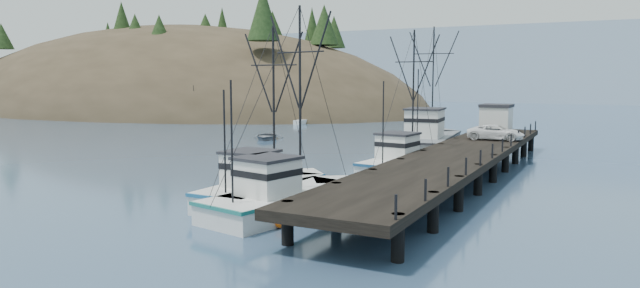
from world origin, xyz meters
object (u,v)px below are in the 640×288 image
object	(u,v)px
pier	(457,157)
work_vessel	(429,141)
pickup_truck	(496,132)
motorboat	(267,139)
trawler_mid	(265,189)
trawler_far	(406,162)
trawler_near	(288,198)
pier_shed	(496,118)

from	to	relation	value
pier	work_vessel	size ratio (longest dim) A/B	2.86
pickup_truck	motorboat	size ratio (longest dim) A/B	0.93
pier	motorboat	distance (m)	32.20
trawler_mid	trawler_far	distance (m)	14.64
pier	trawler_mid	bearing A→B (deg)	-122.63
trawler_mid	trawler_near	bearing A→B (deg)	-32.87
trawler_far	pier_shed	xyz separation A→B (m)	(3.69, 16.91, 2.60)
trawler_mid	motorboat	size ratio (longest dim) A/B	2.09
motorboat	pier_shed	bearing A→B (deg)	-20.65
trawler_mid	work_vessel	bearing A→B (deg)	85.09
work_vessel	motorboat	bearing A→B (deg)	170.14
pier	pickup_truck	xyz separation A→B (m)	(0.87, 9.95, 0.98)
pier	trawler_near	world-z (taller)	trawler_near
trawler_far	pier_shed	bearing A→B (deg)	77.68
trawler_far	pickup_truck	bearing A→B (deg)	59.85
pier_shed	trawler_mid	bearing A→B (deg)	-104.00
pier	work_vessel	world-z (taller)	work_vessel
trawler_mid	pier_shed	size ratio (longest dim) A/B	3.41
motorboat	trawler_near	bearing A→B (deg)	-78.68
pier	trawler_near	distance (m)	15.75
trawler_mid	motorboat	bearing A→B (deg)	122.74
trawler_mid	motorboat	distance (m)	35.38
trawler_far	pier_shed	distance (m)	17.50
trawler_mid	trawler_far	xyz separation A→B (m)	(4.03, 14.07, 0.00)
pickup_truck	trawler_mid	bearing A→B (deg)	154.15
pier	motorboat	world-z (taller)	pier
trawler_near	work_vessel	world-z (taller)	work_vessel
trawler_near	motorboat	distance (m)	38.14
trawler_near	motorboat	bearing A→B (deg)	124.61
trawler_mid	motorboat	xyz separation A→B (m)	(-19.13, 29.75, -0.82)
trawler_near	pier_shed	xyz separation A→B (m)	(5.20, 32.62, 2.60)
work_vessel	trawler_near	bearing A→B (deg)	-89.39
pickup_truck	work_vessel	bearing A→B (deg)	61.92
pier	trawler_mid	size ratio (longest dim) A/B	4.04
work_vessel	pier_shed	xyz separation A→B (m)	(5.49, 4.95, 2.19)
pier_shed	pickup_truck	world-z (taller)	pier_shed
trawler_near	pier_shed	bearing A→B (deg)	80.95
pier	pier_shed	xyz separation A→B (m)	(-0.59, 18.00, 1.73)
trawler_far	pier_shed	size ratio (longest dim) A/B	3.60
pier_shed	trawler_far	bearing A→B (deg)	-102.32
pier	work_vessel	distance (m)	14.41
pier	pickup_truck	world-z (taller)	pickup_truck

